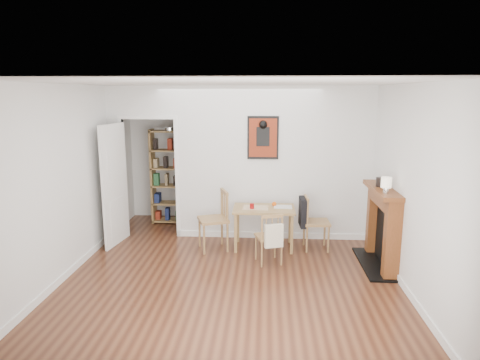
# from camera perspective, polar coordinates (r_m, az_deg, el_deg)

# --- Properties ---
(ground) EXTENTS (5.20, 5.20, 0.00)m
(ground) POSITION_cam_1_polar(r_m,az_deg,el_deg) (6.31, -0.93, -11.63)
(ground) COLOR brown
(ground) RESTS_ON ground
(room_shell) EXTENTS (5.20, 5.20, 5.20)m
(room_shell) POSITION_cam_1_polar(r_m,az_deg,el_deg) (7.23, 0.66, 2.11)
(room_shell) COLOR silver
(room_shell) RESTS_ON ground
(dining_table) EXTENTS (0.98, 0.63, 0.67)m
(dining_table) POSITION_cam_1_polar(r_m,az_deg,el_deg) (6.91, 3.20, -4.37)
(dining_table) COLOR olive
(dining_table) RESTS_ON ground
(chair_left) EXTENTS (0.62, 0.62, 0.97)m
(chair_left) POSITION_cam_1_polar(r_m,az_deg,el_deg) (6.87, -3.60, -5.38)
(chair_left) COLOR #A2754B
(chair_left) RESTS_ON ground
(chair_right) EXTENTS (0.52, 0.46, 0.88)m
(chair_right) POSITION_cam_1_polar(r_m,az_deg,el_deg) (6.98, 9.99, -5.53)
(chair_right) COLOR #A2754B
(chair_right) RESTS_ON ground
(chair_front) EXTENTS (0.49, 0.52, 0.78)m
(chair_front) POSITION_cam_1_polar(r_m,az_deg,el_deg) (6.37, 3.88, -7.61)
(chair_front) COLOR #A2754B
(chair_front) RESTS_ON ground
(bookshelf) EXTENTS (0.76, 0.31, 1.82)m
(bookshelf) POSITION_cam_1_polar(r_m,az_deg,el_deg) (8.32, -9.12, 0.39)
(bookshelf) COLOR olive
(bookshelf) RESTS_ON ground
(fireplace) EXTENTS (0.45, 1.25, 1.16)m
(fireplace) POSITION_cam_1_polar(r_m,az_deg,el_deg) (6.54, 18.56, -5.66)
(fireplace) COLOR brown
(fireplace) RESTS_ON ground
(red_glass) EXTENTS (0.07, 0.07, 0.09)m
(red_glass) POSITION_cam_1_polar(r_m,az_deg,el_deg) (6.81, 1.61, -3.50)
(red_glass) COLOR maroon
(red_glass) RESTS_ON dining_table
(orange_fruit) EXTENTS (0.07, 0.07, 0.07)m
(orange_fruit) POSITION_cam_1_polar(r_m,az_deg,el_deg) (6.99, 4.58, -3.21)
(orange_fruit) COLOR #E0560B
(orange_fruit) RESTS_ON dining_table
(placemat) EXTENTS (0.42, 0.32, 0.00)m
(placemat) POSITION_cam_1_polar(r_m,az_deg,el_deg) (6.89, 2.09, -3.69)
(placemat) COLOR beige
(placemat) RESTS_ON dining_table
(notebook) EXTENTS (0.29, 0.22, 0.01)m
(notebook) POSITION_cam_1_polar(r_m,az_deg,el_deg) (6.95, 5.74, -3.58)
(notebook) COLOR silver
(notebook) RESTS_ON dining_table
(mantel_lamp) EXTENTS (0.14, 0.14, 0.22)m
(mantel_lamp) POSITION_cam_1_polar(r_m,az_deg,el_deg) (6.03, 18.92, -0.43)
(mantel_lamp) COLOR silver
(mantel_lamp) RESTS_ON fireplace
(ceramic_jar_a) EXTENTS (0.11, 0.11, 0.13)m
(ceramic_jar_a) POSITION_cam_1_polar(r_m,az_deg,el_deg) (6.46, 18.14, -0.25)
(ceramic_jar_a) COLOR black
(ceramic_jar_a) RESTS_ON fireplace
(ceramic_jar_b) EXTENTS (0.08, 0.08, 0.10)m
(ceramic_jar_b) POSITION_cam_1_polar(r_m,az_deg,el_deg) (6.66, 18.35, -0.07)
(ceramic_jar_b) COLOR black
(ceramic_jar_b) RESTS_ON fireplace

